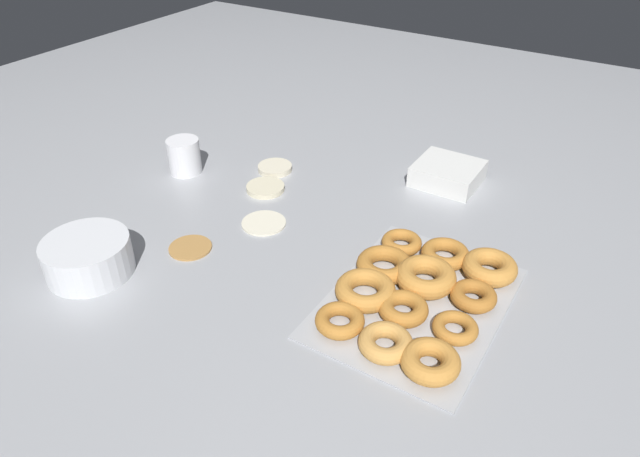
% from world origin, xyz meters
% --- Properties ---
extents(ground_plane, '(3.00, 3.00, 0.00)m').
position_xyz_m(ground_plane, '(0.00, 0.00, 0.00)').
color(ground_plane, '#9EA0A5').
extents(pancake_0, '(0.10, 0.10, 0.01)m').
position_xyz_m(pancake_0, '(-0.06, 0.02, 0.00)').
color(pancake_0, silver).
rests_on(pancake_0, ground_plane).
extents(pancake_1, '(0.09, 0.09, 0.01)m').
position_xyz_m(pancake_1, '(-0.22, 0.10, 0.00)').
color(pancake_1, '#B27F42').
rests_on(pancake_1, ground_plane).
extents(pancake_2, '(0.09, 0.09, 0.01)m').
position_xyz_m(pancake_2, '(0.06, 0.11, 0.01)').
color(pancake_2, beige).
rests_on(pancake_2, ground_plane).
extents(pancake_3, '(0.09, 0.09, 0.01)m').
position_xyz_m(pancake_3, '(0.15, 0.15, 0.01)').
color(pancake_3, beige).
rests_on(pancake_3, ground_plane).
extents(donut_tray, '(0.40, 0.30, 0.04)m').
position_xyz_m(donut_tray, '(-0.11, -0.36, 0.02)').
color(donut_tray, '#ADAFB5').
rests_on(donut_tray, ground_plane).
extents(batter_bowl, '(0.17, 0.17, 0.07)m').
position_xyz_m(batter_bowl, '(-0.38, 0.21, 0.04)').
color(batter_bowl, white).
rests_on(batter_bowl, ground_plane).
extents(container_stack, '(0.14, 0.15, 0.05)m').
position_xyz_m(container_stack, '(0.33, -0.25, 0.02)').
color(container_stack, white).
rests_on(container_stack, ground_plane).
extents(paper_cup, '(0.08, 0.08, 0.09)m').
position_xyz_m(paper_cup, '(0.03, 0.34, 0.04)').
color(paper_cup, white).
rests_on(paper_cup, ground_plane).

